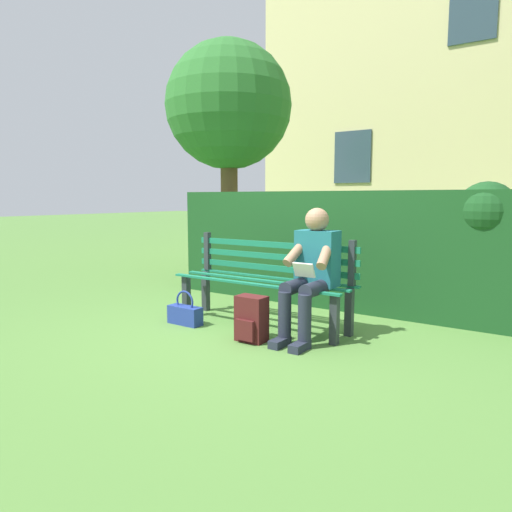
{
  "coord_description": "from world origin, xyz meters",
  "views": [
    {
      "loc": [
        -2.57,
        3.85,
        1.29
      ],
      "look_at": [
        0.0,
        0.1,
        0.72
      ],
      "focal_mm": 32.62,
      "sensor_mm": 36.0,
      "label": 1
    }
  ],
  "objects_px": {
    "tree": "(226,111)",
    "backpack": "(251,319)",
    "person_seated": "(311,269)",
    "handbag": "(185,314)",
    "park_bench": "(266,279)"
  },
  "relations": [
    {
      "from": "handbag",
      "to": "backpack",
      "type": "bearing_deg",
      "value": 174.9
    },
    {
      "from": "backpack",
      "to": "handbag",
      "type": "relative_size",
      "value": 1.11
    },
    {
      "from": "park_bench",
      "to": "person_seated",
      "type": "height_order",
      "value": "person_seated"
    },
    {
      "from": "handbag",
      "to": "park_bench",
      "type": "bearing_deg",
      "value": -143.62
    },
    {
      "from": "park_bench",
      "to": "tree",
      "type": "bearing_deg",
      "value": -45.7
    },
    {
      "from": "park_bench",
      "to": "person_seated",
      "type": "relative_size",
      "value": 1.6
    },
    {
      "from": "tree",
      "to": "handbag",
      "type": "bearing_deg",
      "value": 120.8
    },
    {
      "from": "person_seated",
      "to": "handbag",
      "type": "distance_m",
      "value": 1.42
    },
    {
      "from": "backpack",
      "to": "park_bench",
      "type": "bearing_deg",
      "value": -69.13
    },
    {
      "from": "tree",
      "to": "person_seated",
      "type": "bearing_deg",
      "value": 138.64
    },
    {
      "from": "handbag",
      "to": "tree",
      "type": "bearing_deg",
      "value": -59.2
    },
    {
      "from": "backpack",
      "to": "handbag",
      "type": "xyz_separation_m",
      "value": [
        0.89,
        -0.08,
        -0.1
      ]
    },
    {
      "from": "person_seated",
      "to": "backpack",
      "type": "xyz_separation_m",
      "value": [
        0.39,
        0.39,
        -0.44
      ]
    },
    {
      "from": "tree",
      "to": "backpack",
      "type": "distance_m",
      "value": 4.85
    },
    {
      "from": "person_seated",
      "to": "backpack",
      "type": "distance_m",
      "value": 0.71
    }
  ]
}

